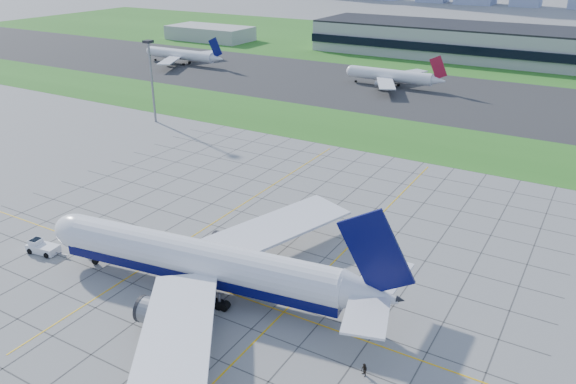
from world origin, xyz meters
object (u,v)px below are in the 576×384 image
at_px(light_mast, 151,71).
at_px(crew_near, 88,254).
at_px(airliner, 202,262).
at_px(distant_jet_0, 182,55).
at_px(pushback_tug, 42,247).
at_px(crew_far, 364,370).
at_px(distant_jet_1, 392,76).

xyz_separation_m(light_mast, crew_near, (49.05, -70.93, -15.37)).
distance_m(airliner, distant_jet_0, 195.56).
relative_size(pushback_tug, crew_far, 4.52).
distance_m(airliner, pushback_tug, 34.20).
bearing_deg(crew_near, distant_jet_1, 14.68).
xyz_separation_m(distant_jet_0, distant_jet_1, (103.00, 6.16, -0.00)).
distance_m(crew_near, distant_jet_0, 182.25).
xyz_separation_m(light_mast, pushback_tug, (40.11, -73.71, -15.11)).
relative_size(airliner, distant_jet_0, 1.47).
relative_size(airliner, pushback_tug, 7.24).
distance_m(light_mast, distant_jet_0, 96.68).
bearing_deg(pushback_tug, distant_jet_1, 79.02).
bearing_deg(light_mast, pushback_tug, -61.45).
bearing_deg(pushback_tug, light_mast, 110.32).
bearing_deg(distant_jet_1, distant_jet_0, -176.58).
xyz_separation_m(pushback_tug, distant_jet_1, (7.58, 158.30, 3.41)).
height_order(crew_far, distant_jet_0, distant_jet_0).
bearing_deg(airliner, crew_far, -17.74).
bearing_deg(light_mast, airliner, -42.97).
distance_m(light_mast, pushback_tug, 85.26).
height_order(pushback_tug, crew_near, pushback_tug).
bearing_deg(crew_near, light_mast, 48.84).
bearing_deg(airliner, distant_jet_0, 123.02).
distance_m(crew_far, distant_jet_0, 220.51).
xyz_separation_m(crew_near, distant_jet_0, (-104.36, 149.36, 3.68)).
relative_size(pushback_tug, distant_jet_0, 0.20).
bearing_deg(pushback_tug, crew_near, 9.01).
bearing_deg(light_mast, distant_jet_1, 60.59).
relative_size(crew_near, distant_jet_0, 0.04).
height_order(light_mast, crew_far, light_mast).
bearing_deg(crew_near, airliner, -70.40).
relative_size(distant_jet_0, distant_jet_1, 1.01).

